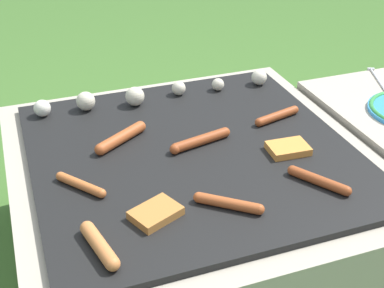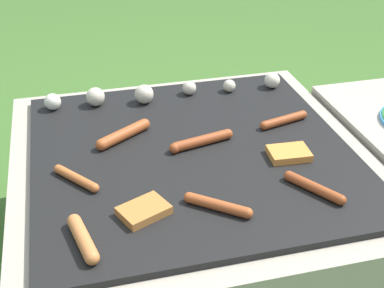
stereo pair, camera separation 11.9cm
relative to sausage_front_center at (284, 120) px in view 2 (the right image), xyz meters
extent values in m
plane|color=#3D6628|center=(-0.29, -0.08, -0.40)|extent=(14.00, 14.00, 0.00)
cube|color=#A89E8C|center=(-0.29, -0.08, -0.22)|extent=(0.95, 0.95, 0.37)
cube|color=black|center=(-0.29, -0.08, -0.02)|extent=(0.84, 0.84, 0.02)
cylinder|color=#A34C23|center=(-0.30, -0.34, 0.00)|extent=(0.13, 0.11, 0.03)
sphere|color=#A34C23|center=(-0.25, -0.38, 0.00)|extent=(0.03, 0.03, 0.03)
sphere|color=#A34C23|center=(-0.36, -0.29, 0.00)|extent=(0.03, 0.03, 0.03)
cylinder|color=#93421E|center=(-0.26, -0.06, 0.00)|extent=(0.17, 0.06, 0.03)
sphere|color=#93421E|center=(-0.18, -0.04, 0.00)|extent=(0.03, 0.03, 0.03)
sphere|color=#93421E|center=(-0.34, -0.07, 0.00)|extent=(0.03, 0.03, 0.03)
cylinder|color=#A34C23|center=(-0.46, 0.03, 0.00)|extent=(0.15, 0.11, 0.03)
sphere|color=#A34C23|center=(-0.53, -0.01, 0.00)|extent=(0.03, 0.03, 0.03)
sphere|color=#A34C23|center=(-0.40, 0.07, 0.00)|extent=(0.03, 0.03, 0.03)
cylinder|color=#C6753D|center=(-0.60, -0.38, 0.00)|extent=(0.06, 0.13, 0.03)
sphere|color=#C6753D|center=(-0.59, -0.44, 0.00)|extent=(0.03, 0.03, 0.03)
sphere|color=#C6753D|center=(-0.62, -0.32, 0.00)|extent=(0.03, 0.03, 0.03)
cylinder|color=#B7602D|center=(-0.60, -0.15, 0.00)|extent=(0.10, 0.12, 0.02)
sphere|color=#B7602D|center=(-0.56, -0.20, 0.00)|extent=(0.02, 0.02, 0.02)
sphere|color=#B7602D|center=(-0.64, -0.10, 0.00)|extent=(0.02, 0.02, 0.02)
cylinder|color=#93421E|center=(-0.06, -0.33, 0.00)|extent=(0.10, 0.13, 0.02)
sphere|color=#93421E|center=(-0.02, -0.39, 0.00)|extent=(0.02, 0.02, 0.02)
sphere|color=#93421E|center=(-0.10, -0.27, 0.00)|extent=(0.02, 0.02, 0.02)
cylinder|color=#93421E|center=(0.00, 0.00, 0.00)|extent=(0.14, 0.06, 0.02)
sphere|color=#93421E|center=(0.07, 0.02, 0.00)|extent=(0.02, 0.02, 0.02)
sphere|color=#93421E|center=(-0.07, -0.02, 0.00)|extent=(0.02, 0.02, 0.02)
cube|color=#D18438|center=(-0.06, -0.17, 0.00)|extent=(0.11, 0.08, 0.02)
cube|color=#B27033|center=(-0.47, -0.31, 0.00)|extent=(0.13, 0.11, 0.02)
sphere|color=silver|center=(-0.65, 0.26, 0.01)|extent=(0.05, 0.05, 0.05)
sphere|color=beige|center=(-0.52, 0.26, 0.02)|extent=(0.06, 0.06, 0.06)
sphere|color=beige|center=(-0.37, 0.24, 0.02)|extent=(0.06, 0.06, 0.06)
sphere|color=beige|center=(-0.22, 0.26, 0.01)|extent=(0.04, 0.04, 0.04)
sphere|color=beige|center=(-0.09, 0.25, 0.01)|extent=(0.04, 0.04, 0.04)
sphere|color=beige|center=(0.06, 0.24, 0.01)|extent=(0.05, 0.05, 0.05)
camera|label=1|loc=(-0.71, -1.22, 0.74)|focal=50.00mm
camera|label=2|loc=(-0.59, -1.25, 0.74)|focal=50.00mm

